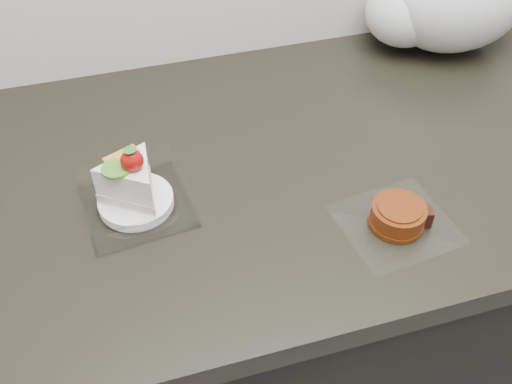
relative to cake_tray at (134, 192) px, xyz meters
name	(u,v)px	position (x,y,z in m)	size (l,w,h in m)	color
counter	(289,312)	(0.26, 0.05, -0.48)	(2.04, 0.64, 0.90)	black
cake_tray	(134,192)	(0.00, 0.00, 0.00)	(0.16, 0.16, 0.11)	white
mooncake_wrap	(398,217)	(0.34, -0.13, -0.02)	(0.16, 0.16, 0.04)	white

